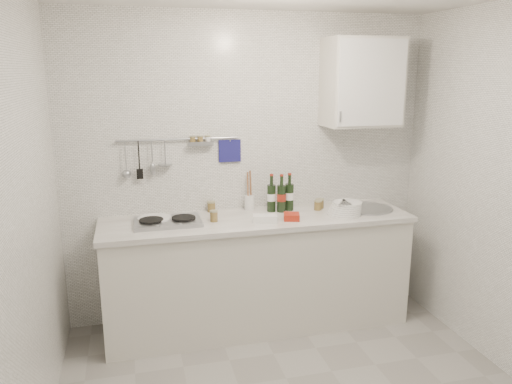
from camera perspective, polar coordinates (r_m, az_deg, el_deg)
back_wall at (r=4.13m, az=-0.86°, el=2.65°), size 3.00×0.02×2.50m
wall_left at (r=2.73m, az=-25.51°, el=-4.61°), size 0.02×2.80×2.50m
counter at (r=4.10m, az=0.26°, el=-9.41°), size 2.44×0.64×0.96m
wall_rail at (r=3.98m, az=-9.16°, el=4.61°), size 0.98×0.09×0.34m
wall_cabinet at (r=4.19m, az=12.04°, el=12.15°), size 0.60×0.38×0.70m
plate_stack_hob at (r=3.87m, az=-11.60°, el=-3.15°), size 0.27×0.26×0.04m
plate_stack_sink at (r=4.05m, az=10.20°, el=-1.88°), size 0.29×0.28×0.11m
wine_bottles at (r=4.07m, az=2.85°, el=-0.08°), size 0.23×0.10×0.31m
butter_dish at (r=3.80m, az=1.04°, el=-3.05°), size 0.20×0.13×0.05m
strawberry_punnet at (r=3.87m, az=4.09°, el=-2.83°), size 0.15×0.15×0.05m
utensil_crock at (r=4.12m, az=-0.76°, el=-0.99°), size 0.08×0.08×0.33m
jar_a at (r=4.09m, az=-5.12°, el=-1.66°), size 0.07×0.07×0.09m
jar_b at (r=4.22m, az=7.30°, el=-1.28°), size 0.07×0.07×0.08m
jar_c at (r=4.15m, az=7.09°, el=-1.49°), size 0.07×0.07×0.08m
jar_d at (r=3.82m, az=-4.83°, el=-2.74°), size 0.06×0.06×0.09m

